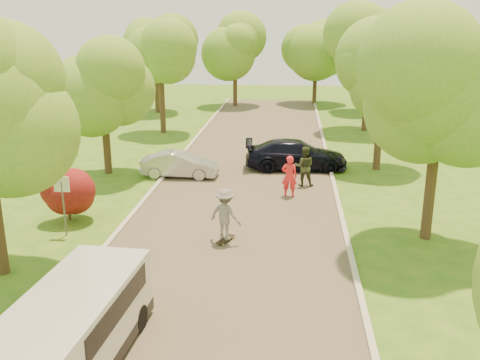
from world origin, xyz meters
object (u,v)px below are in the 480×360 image
at_px(dark_sedan, 296,155).
at_px(person_striped, 289,176).
at_px(longboard, 226,239).
at_px(skateboarder, 225,214).
at_px(street_sign, 62,193).
at_px(minivan, 76,327).
at_px(silver_sedan, 180,165).
at_px(person_olive, 304,166).

xyz_separation_m(dark_sedan, person_striped, (-0.30, -4.49, 0.16)).
xyz_separation_m(longboard, skateboarder, (0.00, -0.00, 0.91)).
height_order(street_sign, skateboarder, street_sign).
height_order(longboard, person_striped, person_striped).
bearing_deg(minivan, longboard, 75.01).
distance_m(silver_sedan, longboard, 8.34).
relative_size(dark_sedan, person_striped, 2.83).
xyz_separation_m(minivan, skateboarder, (2.39, 7.09, 0.06)).
bearing_deg(dark_sedan, longboard, 161.85).
bearing_deg(person_olive, silver_sedan, -7.86).
bearing_deg(silver_sedan, minivan, -175.98).
height_order(street_sign, dark_sedan, street_sign).
distance_m(silver_sedan, dark_sedan, 5.94).
xyz_separation_m(skateboarder, person_striped, (2.11, 5.18, -0.10)).
bearing_deg(skateboarder, street_sign, 24.26).
xyz_separation_m(silver_sedan, skateboarder, (3.19, -7.69, 0.40)).
bearing_deg(minivan, street_sign, 118.50).
height_order(dark_sedan, skateboarder, skateboarder).
bearing_deg(person_striped, person_olive, -108.46).
xyz_separation_m(street_sign, dark_sedan, (8.10, 9.64, -0.82)).
xyz_separation_m(minivan, longboard, (2.39, 7.09, -0.85)).
bearing_deg(dark_sedan, person_olive, -177.02).
bearing_deg(person_olive, person_striped, 68.37).
relative_size(person_striped, person_olive, 0.98).
distance_m(street_sign, skateboarder, 5.71).
relative_size(minivan, person_striped, 2.73).
xyz_separation_m(skateboarder, person_olive, (2.77, 6.78, -0.08)).
distance_m(minivan, silver_sedan, 14.80).
relative_size(street_sign, person_striped, 1.20).
height_order(dark_sedan, person_striped, person_striped).
bearing_deg(person_striped, dark_sedan, -89.82).
bearing_deg(minivan, dark_sedan, 77.63).
bearing_deg(person_olive, dark_sedan, -82.06).
relative_size(street_sign, person_olive, 1.17).
relative_size(longboard, person_striped, 0.52).
xyz_separation_m(dark_sedan, skateboarder, (-2.41, -9.67, 0.27)).
distance_m(dark_sedan, person_striped, 4.50).
distance_m(person_striped, person_olive, 1.73).
relative_size(street_sign, silver_sedan, 0.59).
distance_m(silver_sedan, person_striped, 5.87).
height_order(dark_sedan, person_olive, person_olive).
height_order(minivan, silver_sedan, minivan).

